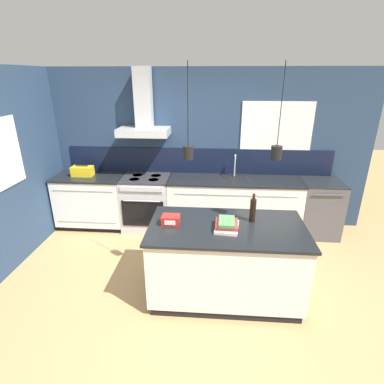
% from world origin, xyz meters
% --- Properties ---
extents(ground_plane, '(16.00, 16.00, 0.00)m').
position_xyz_m(ground_plane, '(0.00, 0.00, 0.00)').
color(ground_plane, tan).
rests_on(ground_plane, ground).
extents(wall_back, '(5.60, 2.00, 2.60)m').
position_xyz_m(wall_back, '(-0.05, 2.00, 1.35)').
color(wall_back, navy).
rests_on(wall_back, ground_plane).
extents(wall_left, '(0.08, 3.80, 2.60)m').
position_xyz_m(wall_left, '(-2.43, 0.70, 1.30)').
color(wall_left, navy).
rests_on(wall_left, ground_plane).
extents(counter_run_left, '(1.14, 0.64, 0.91)m').
position_xyz_m(counter_run_left, '(-1.80, 1.69, 0.46)').
color(counter_run_left, black).
rests_on(counter_run_left, ground_plane).
extents(counter_run_sink, '(2.15, 0.64, 1.28)m').
position_xyz_m(counter_run_sink, '(0.61, 1.69, 0.46)').
color(counter_run_sink, black).
rests_on(counter_run_sink, ground_plane).
extents(oven_range, '(0.78, 0.66, 0.91)m').
position_xyz_m(oven_range, '(-0.85, 1.69, 0.46)').
color(oven_range, '#B5B5BA').
rests_on(oven_range, ground_plane).
extents(dishwasher, '(0.62, 0.65, 0.91)m').
position_xyz_m(dishwasher, '(1.99, 1.69, 0.46)').
color(dishwasher, '#4C4C51').
rests_on(dishwasher, ground_plane).
extents(kitchen_island, '(1.75, 0.96, 0.91)m').
position_xyz_m(kitchen_island, '(0.44, 0.08, 0.46)').
color(kitchen_island, black).
rests_on(kitchen_island, ground_plane).
extents(bottle_on_island, '(0.07, 0.07, 0.34)m').
position_xyz_m(bottle_on_island, '(0.72, 0.22, 1.05)').
color(bottle_on_island, black).
rests_on(bottle_on_island, kitchen_island).
extents(book_stack, '(0.28, 0.36, 0.10)m').
position_xyz_m(book_stack, '(0.43, 0.03, 0.96)').
color(book_stack, silver).
rests_on(book_stack, kitchen_island).
extents(red_supply_box, '(0.20, 0.15, 0.10)m').
position_xyz_m(red_supply_box, '(-0.19, 0.08, 0.96)').
color(red_supply_box, red).
rests_on(red_supply_box, kitchen_island).
extents(yellow_toolbox, '(0.34, 0.18, 0.19)m').
position_xyz_m(yellow_toolbox, '(-1.90, 1.69, 0.99)').
color(yellow_toolbox, gold).
rests_on(yellow_toolbox, counter_run_left).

